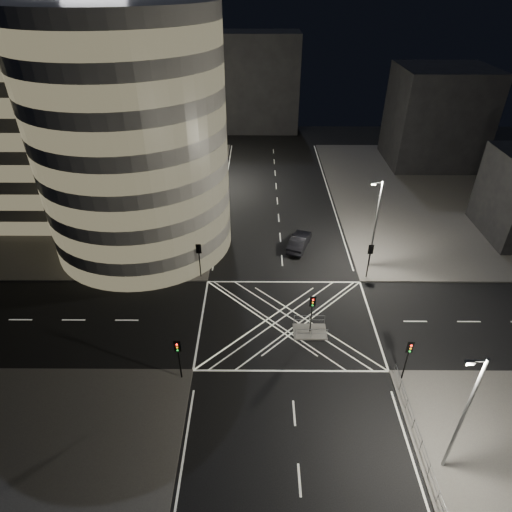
{
  "coord_description": "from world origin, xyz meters",
  "views": [
    {
      "loc": [
        -2.71,
        -29.82,
        27.28
      ],
      "look_at": [
        -2.92,
        6.42,
        3.0
      ],
      "focal_mm": 30.0,
      "sensor_mm": 36.0,
      "label": 1
    }
  ],
  "objects_px": {
    "traffic_signal_fl": "(199,254)",
    "traffic_signal_nl": "(178,353)",
    "street_lamp_left_near": "(197,208)",
    "street_lamp_right_far": "(375,222)",
    "central_island": "(310,332)",
    "street_lamp_right_near": "(463,414)",
    "traffic_signal_nr": "(408,354)",
    "street_lamp_left_far": "(212,151)",
    "traffic_signal_island": "(312,308)",
    "sedan": "(299,241)",
    "traffic_signal_fr": "(370,255)"
  },
  "relations": [
    {
      "from": "traffic_signal_nl",
      "to": "street_lamp_right_far",
      "type": "relative_size",
      "value": 0.4
    },
    {
      "from": "traffic_signal_fr",
      "to": "traffic_signal_nr",
      "type": "relative_size",
      "value": 1.0
    },
    {
      "from": "street_lamp_left_near",
      "to": "traffic_signal_nl",
      "type": "bearing_deg",
      "value": -88.06
    },
    {
      "from": "central_island",
      "to": "street_lamp_right_far",
      "type": "relative_size",
      "value": 0.3
    },
    {
      "from": "traffic_signal_fl",
      "to": "street_lamp_left_far",
      "type": "distance_m",
      "value": 23.36
    },
    {
      "from": "traffic_signal_island",
      "to": "street_lamp_left_far",
      "type": "xyz_separation_m",
      "value": [
        -11.44,
        31.5,
        2.63
      ]
    },
    {
      "from": "street_lamp_left_near",
      "to": "traffic_signal_nr",
      "type": "bearing_deg",
      "value": -45.87
    },
    {
      "from": "traffic_signal_fl",
      "to": "street_lamp_right_near",
      "type": "bearing_deg",
      "value": -48.76
    },
    {
      "from": "traffic_signal_nl",
      "to": "traffic_signal_island",
      "type": "relative_size",
      "value": 1.0
    },
    {
      "from": "street_lamp_left_far",
      "to": "traffic_signal_nr",
      "type": "bearing_deg",
      "value": -63.64
    },
    {
      "from": "traffic_signal_nr",
      "to": "street_lamp_left_far",
      "type": "relative_size",
      "value": 0.4
    },
    {
      "from": "street_lamp_left_near",
      "to": "street_lamp_right_far",
      "type": "relative_size",
      "value": 1.0
    },
    {
      "from": "traffic_signal_island",
      "to": "traffic_signal_nr",
      "type": "bearing_deg",
      "value": -37.93
    },
    {
      "from": "traffic_signal_nr",
      "to": "sedan",
      "type": "xyz_separation_m",
      "value": [
        -6.68,
        19.56,
        -2.06
      ]
    },
    {
      "from": "traffic_signal_island",
      "to": "street_lamp_right_far",
      "type": "height_order",
      "value": "street_lamp_right_far"
    },
    {
      "from": "traffic_signal_nr",
      "to": "traffic_signal_island",
      "type": "relative_size",
      "value": 1.0
    },
    {
      "from": "traffic_signal_fl",
      "to": "sedan",
      "type": "distance_m",
      "value": 12.61
    },
    {
      "from": "street_lamp_left_far",
      "to": "street_lamp_right_near",
      "type": "bearing_deg",
      "value": -66.79
    },
    {
      "from": "traffic_signal_fl",
      "to": "traffic_signal_island",
      "type": "bearing_deg",
      "value": -37.54
    },
    {
      "from": "central_island",
      "to": "traffic_signal_fr",
      "type": "height_order",
      "value": "traffic_signal_fr"
    },
    {
      "from": "traffic_signal_nr",
      "to": "street_lamp_right_near",
      "type": "relative_size",
      "value": 0.4
    },
    {
      "from": "traffic_signal_nr",
      "to": "sedan",
      "type": "height_order",
      "value": "traffic_signal_nr"
    },
    {
      "from": "street_lamp_left_near",
      "to": "central_island",
      "type": "bearing_deg",
      "value": -49.73
    },
    {
      "from": "traffic_signal_nr",
      "to": "street_lamp_right_far",
      "type": "relative_size",
      "value": 0.4
    },
    {
      "from": "traffic_signal_fl",
      "to": "traffic_signal_nr",
      "type": "relative_size",
      "value": 1.0
    },
    {
      "from": "traffic_signal_nl",
      "to": "traffic_signal_nr",
      "type": "bearing_deg",
      "value": 0.0
    },
    {
      "from": "traffic_signal_fl",
      "to": "traffic_signal_nl",
      "type": "relative_size",
      "value": 1.0
    },
    {
      "from": "central_island",
      "to": "street_lamp_right_far",
      "type": "distance_m",
      "value": 13.98
    },
    {
      "from": "street_lamp_right_near",
      "to": "sedan",
      "type": "bearing_deg",
      "value": 105.29
    },
    {
      "from": "central_island",
      "to": "street_lamp_right_near",
      "type": "relative_size",
      "value": 0.3
    },
    {
      "from": "street_lamp_left_far",
      "to": "street_lamp_right_near",
      "type": "distance_m",
      "value": 47.88
    },
    {
      "from": "central_island",
      "to": "street_lamp_left_far",
      "type": "xyz_separation_m",
      "value": [
        -11.44,
        31.5,
        5.47
      ]
    },
    {
      "from": "traffic_signal_fr",
      "to": "central_island",
      "type": "bearing_deg",
      "value": -129.33
    },
    {
      "from": "traffic_signal_nr",
      "to": "street_lamp_left_near",
      "type": "relative_size",
      "value": 0.4
    },
    {
      "from": "traffic_signal_fl",
      "to": "street_lamp_right_near",
      "type": "distance_m",
      "value": 27.79
    },
    {
      "from": "traffic_signal_nr",
      "to": "traffic_signal_fl",
      "type": "bearing_deg",
      "value": 142.31
    },
    {
      "from": "street_lamp_left_near",
      "to": "traffic_signal_fr",
      "type": "bearing_deg",
      "value": -15.92
    },
    {
      "from": "traffic_signal_island",
      "to": "sedan",
      "type": "bearing_deg",
      "value": 89.52
    },
    {
      "from": "street_lamp_left_near",
      "to": "sedan",
      "type": "distance_m",
      "value": 12.49
    },
    {
      "from": "traffic_signal_fl",
      "to": "traffic_signal_nr",
      "type": "xyz_separation_m",
      "value": [
        17.6,
        -13.6,
        0.0
      ]
    },
    {
      "from": "traffic_signal_nr",
      "to": "traffic_signal_island",
      "type": "xyz_separation_m",
      "value": [
        -6.8,
        5.3,
        0.0
      ]
    },
    {
      "from": "traffic_signal_fl",
      "to": "traffic_signal_nl",
      "type": "height_order",
      "value": "same"
    },
    {
      "from": "traffic_signal_nl",
      "to": "street_lamp_right_near",
      "type": "bearing_deg",
      "value": -21.55
    },
    {
      "from": "street_lamp_left_far",
      "to": "street_lamp_right_near",
      "type": "xyz_separation_m",
      "value": [
        18.87,
        -44.0,
        0.0
      ]
    },
    {
      "from": "central_island",
      "to": "street_lamp_left_far",
      "type": "height_order",
      "value": "street_lamp_left_far"
    },
    {
      "from": "street_lamp_left_far",
      "to": "traffic_signal_island",
      "type": "bearing_deg",
      "value": -70.05
    },
    {
      "from": "traffic_signal_fr",
      "to": "traffic_signal_nr",
      "type": "height_order",
      "value": "same"
    },
    {
      "from": "street_lamp_right_near",
      "to": "sedan",
      "type": "xyz_separation_m",
      "value": [
        -7.32,
        26.76,
        -4.69
      ]
    },
    {
      "from": "street_lamp_left_far",
      "to": "central_island",
      "type": "bearing_deg",
      "value": -70.05
    },
    {
      "from": "street_lamp_right_near",
      "to": "traffic_signal_fr",
      "type": "bearing_deg",
      "value": 91.75
    }
  ]
}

